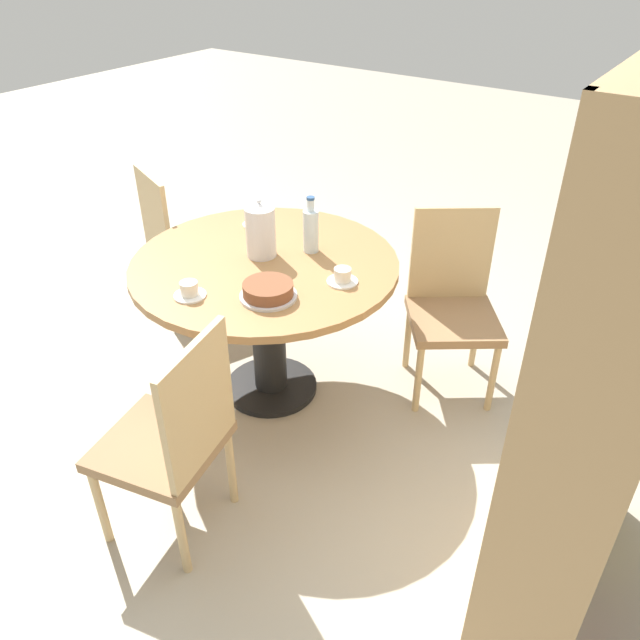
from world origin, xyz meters
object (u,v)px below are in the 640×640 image
Objects in this scene: chair_c at (452,302)px; cup_a at (256,220)px; chair_b at (173,438)px; water_bottle at (311,229)px; bookshelf at (602,389)px; cup_c at (342,277)px; cake_main at (268,291)px; cup_b at (189,291)px; coffee_pot at (261,230)px; chair_a at (181,244)px.

chair_c is 1.06m from cup_a.
chair_b is 1.14m from water_bottle.
cup_c is at bearing 73.34° from bookshelf.
cake_main is 1.77× the size of cup_b.
bookshelf is 6.87× the size of water_bottle.
coffee_pot is 0.23m from water_bottle.
cup_b is at bearing -56.58° from cake_main.
water_bottle is 1.12× the size of cake_main.
cup_b is (1.00, -0.74, 0.30)m from chair_c.
water_bottle is 0.65m from cup_b.
cup_a and cup_b have the same top height.
chair_c is (-1.45, 0.43, 0.00)m from chair_b.
coffee_pot is 2.03× the size of cup_a.
water_bottle is (-1.07, -0.15, 0.38)m from chair_b.
coffee_pot is at bearing -174.30° from chair_a.
chair_b is at bearing 156.64° from chair_a.
cup_a reaches higher than cake_main.
chair_a is 0.50× the size of bookshelf.
chair_b is 0.96m from cup_c.
bookshelf reaches higher than chair_b.
chair_b and chair_c have the same top height.
cup_b is (0.70, 0.81, 0.30)m from chair_a.
cup_a is 1.00× the size of cup_b.
cup_a is (0.00, 0.58, 0.30)m from chair_a.
chair_a is 6.78× the size of cup_b.
cup_c is (0.16, 0.28, -0.08)m from water_bottle.
cake_main is (-0.06, -1.30, -0.13)m from bookshelf.
bookshelf is 13.56× the size of cup_c.
coffee_pot is at bearing -179.26° from chair_c.
chair_b is 1.03m from coffee_pot.
chair_c is 3.34× the size of coffee_pot.
coffee_pot is at bearing 44.56° from cup_a.
coffee_pot is at bearing 77.95° from bookshelf.
cup_c is (0.24, 1.26, 0.30)m from chair_a.
bookshelf is at bearing 77.95° from coffee_pot.
chair_c is at bearing 126.76° from coffee_pot.
water_bottle reaches higher than cup_b.
chair_b reaches higher than cup_b.
chair_a is 6.78× the size of cup_a.
cup_c is at bearing -154.05° from chair_c.
chair_b is 1.30m from cup_a.
chair_a is 1.23m from cake_main.
cup_c is at bearing -168.62° from chair_a.
chair_c is at bearing 151.96° from cup_c.
cup_b is 1.00× the size of cup_c.
chair_a and chair_b have the same top height.
chair_c is at bearing 151.05° from chair_b.
chair_c reaches higher than cup_c.
cup_b is (0.12, -1.57, -0.14)m from bookshelf.
water_bottle reaches higher than chair_b.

